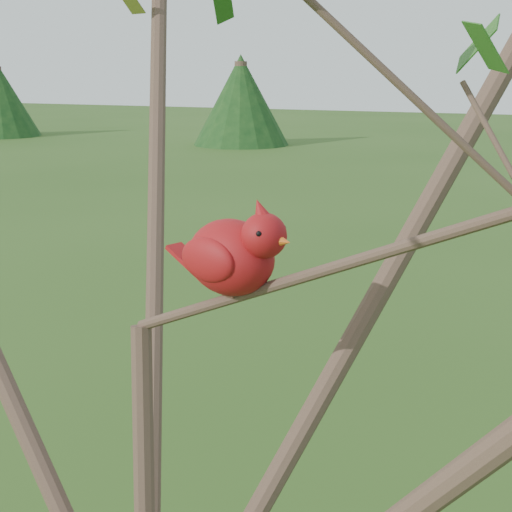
{
  "coord_description": "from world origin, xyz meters",
  "views": [
    {
      "loc": [
        0.62,
        -0.95,
        2.37
      ],
      "look_at": [
        0.17,
        0.07,
        2.1
      ],
      "focal_mm": 55.0,
      "sensor_mm": 36.0,
      "label": 1
    }
  ],
  "objects": [
    {
      "name": "crabapple_tree",
      "position": [
        0.03,
        -0.02,
        2.12
      ],
      "size": [
        2.35,
        2.05,
        2.95
      ],
      "color": "#402C22",
      "rests_on": "ground"
    },
    {
      "name": "cardinal",
      "position": [
        0.13,
        0.08,
        2.09
      ],
      "size": [
        0.24,
        0.15,
        0.17
      ],
      "rotation": [
        0.0,
        0.0,
        -0.29
      ],
      "color": "#A50E1A",
      "rests_on": "ground"
    }
  ]
}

